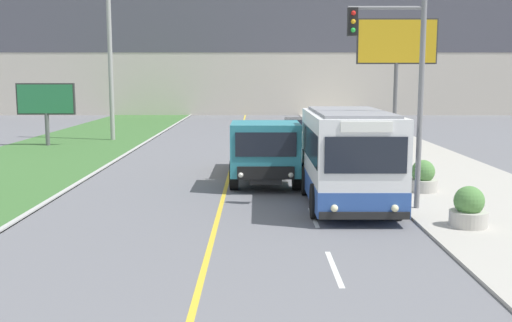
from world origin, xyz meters
The scene contains 12 objects.
apartment_block_background centered at (0.00, 60.94, 9.08)m, with size 80.00×8.04×18.15m.
city_bus centered at (3.96, 13.88, 1.51)m, with size 2.61×5.79×2.98m.
dump_truck centered at (1.43, 17.84, 1.21)m, with size 2.54×7.01×2.37m.
car_distant centered at (3.65, 31.89, 0.69)m, with size 1.80×4.30×1.45m.
utility_pole_far centered at (-7.93, 33.10, 5.61)m, with size 1.80×0.28×11.11m.
traffic_light_mast centered at (5.34, 13.31, 4.04)m, with size 2.28×0.32×6.38m.
billboard_large centered at (9.52, 31.93, 5.73)m, with size 4.81×0.24×7.40m.
billboard_small centered at (-10.98, 30.07, 2.57)m, with size 3.34×0.24×3.61m.
planter_round_near centered at (6.72, 11.05, 0.55)m, with size 0.99×0.99×1.08m.
planter_round_second centered at (6.84, 15.89, 0.56)m, with size 1.01×1.01×1.09m.
planter_round_third centered at (6.78, 20.74, 0.57)m, with size 1.03×1.03×1.13m.
planter_round_far centered at (6.70, 25.58, 0.55)m, with size 0.98×0.98×1.08m.
Camera 1 is at (1.10, -4.39, 4.04)m, focal length 42.00 mm.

